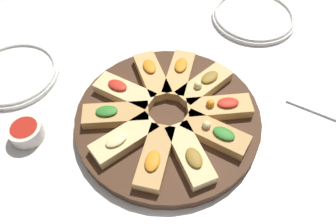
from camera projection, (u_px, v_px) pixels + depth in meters
ground_plane at (168, 122)px, 0.67m from camera, size 3.00×3.00×0.00m
serving_board at (168, 118)px, 0.66m from camera, size 0.37×0.37×0.02m
focaccia_slice_0 at (124, 92)px, 0.67m from camera, size 0.07×0.13×0.03m
focaccia_slice_1 at (115, 115)px, 0.64m from camera, size 0.12×0.12×0.03m
focaccia_slice_2 at (124, 139)px, 0.60m from camera, size 0.13×0.07×0.03m
focaccia_slice_3 at (155, 157)px, 0.58m from camera, size 0.13×0.10×0.03m
focaccia_slice_4 at (190, 154)px, 0.58m from camera, size 0.10×0.13×0.03m
focaccia_slice_5 at (215, 134)px, 0.61m from camera, size 0.07×0.13×0.03m
focaccia_slice_6 at (219, 107)px, 0.65m from camera, size 0.13×0.12×0.03m
focaccia_slice_7 at (204, 85)px, 0.68m from camera, size 0.13×0.06×0.03m
focaccia_slice_8 at (179, 74)px, 0.70m from camera, size 0.13×0.10×0.03m
focaccia_slice_9 at (152, 75)px, 0.70m from camera, size 0.10×0.13×0.03m
plate_left at (14, 74)px, 0.73m from camera, size 0.20×0.20×0.02m
plate_right at (254, 16)px, 0.86m from camera, size 0.22×0.22×0.02m
napkin_stack at (321, 89)px, 0.71m from camera, size 0.16×0.14×0.01m
dipping_bowl at (26, 132)px, 0.63m from camera, size 0.07×0.07×0.03m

